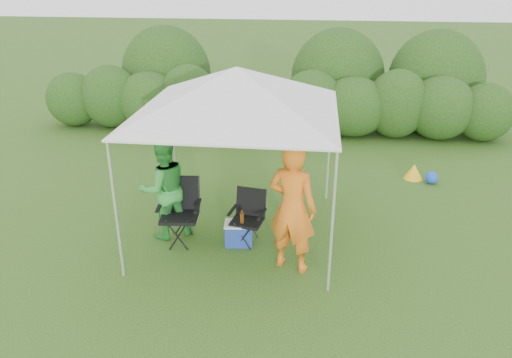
# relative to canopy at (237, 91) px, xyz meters

# --- Properties ---
(ground) EXTENTS (70.00, 70.00, 0.00)m
(ground) POSITION_rel_canopy_xyz_m (0.00, -0.50, -2.46)
(ground) COLOR #39601E
(hedge) EXTENTS (12.51, 1.53, 1.80)m
(hedge) POSITION_rel_canopy_xyz_m (0.00, 5.50, -1.64)
(hedge) COLOR #274C17
(hedge) RESTS_ON ground
(canopy) EXTENTS (3.10, 3.10, 2.83)m
(canopy) POSITION_rel_canopy_xyz_m (0.00, 0.00, 0.00)
(canopy) COLOR silver
(canopy) RESTS_ON ground
(chair_right) EXTENTS (0.62, 0.57, 0.89)m
(chair_right) POSITION_rel_canopy_xyz_m (0.20, -0.25, -1.96)
(chair_right) COLOR black
(chair_right) RESTS_ON ground
(chair_left) EXTENTS (0.70, 0.65, 1.07)m
(chair_left) POSITION_rel_canopy_xyz_m (-0.91, -0.35, -1.86)
(chair_left) COLOR black
(chair_left) RESTS_ON ground
(man) EXTENTS (0.84, 0.69, 2.00)m
(man) POSITION_rel_canopy_xyz_m (0.94, -0.96, -1.46)
(man) COLOR orange
(man) RESTS_ON ground
(woman) EXTENTS (1.07, 1.02, 1.74)m
(woman) POSITION_rel_canopy_xyz_m (-1.19, -0.25, -1.59)
(woman) COLOR green
(woman) RESTS_ON ground
(cooler) EXTENTS (0.49, 0.38, 0.39)m
(cooler) POSITION_rel_canopy_xyz_m (0.06, -0.39, -2.27)
(cooler) COLOR #223F9F
(cooler) RESTS_ON ground
(bottle) EXTENTS (0.07, 0.07, 0.26)m
(bottle) POSITION_rel_canopy_xyz_m (0.12, -0.43, -1.95)
(bottle) COLOR #592D0C
(bottle) RESTS_ON cooler
(lawn_toy) EXTENTS (0.66, 0.55, 0.33)m
(lawn_toy) POSITION_rel_canopy_xyz_m (3.45, 2.67, -2.31)
(lawn_toy) COLOR yellow
(lawn_toy) RESTS_ON ground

